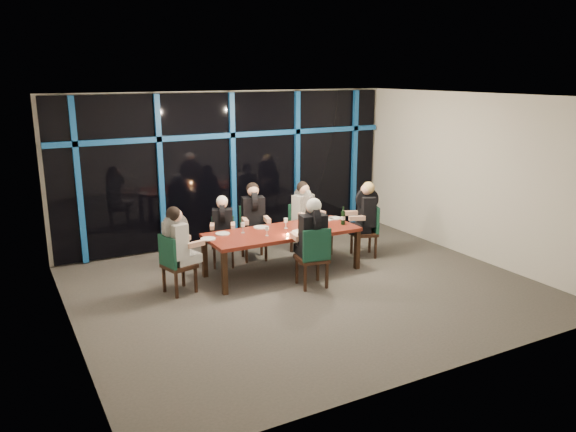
{
  "coord_description": "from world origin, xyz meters",
  "views": [
    {
      "loc": [
        -4.25,
        -7.26,
        3.34
      ],
      "look_at": [
        0.0,
        0.6,
        1.05
      ],
      "focal_mm": 35.0,
      "sensor_mm": 36.0,
      "label": 1
    }
  ],
  "objects_px": {
    "chair_near_mid": "(314,255)",
    "diner_far_right": "(304,207)",
    "chair_far_right": "(301,225)",
    "diner_far_mid": "(254,210)",
    "diner_end_right": "(365,208)",
    "dining_table": "(282,234)",
    "chair_far_mid": "(253,229)",
    "chair_end_left": "(174,261)",
    "chair_end_right": "(368,228)",
    "diner_far_left": "(223,221)",
    "diner_near_mid": "(312,229)",
    "water_pitcher": "(322,221)",
    "diner_end_left": "(177,237)",
    "wine_bottle": "(343,218)",
    "chair_far_left": "(223,239)"
  },
  "relations": [
    {
      "from": "chair_near_mid",
      "to": "diner_far_right",
      "type": "distance_m",
      "value": 1.87
    },
    {
      "from": "chair_far_right",
      "to": "diner_far_mid",
      "type": "relative_size",
      "value": 0.99
    },
    {
      "from": "diner_far_right",
      "to": "diner_end_right",
      "type": "distance_m",
      "value": 1.13
    },
    {
      "from": "dining_table",
      "to": "chair_far_mid",
      "type": "relative_size",
      "value": 2.68
    },
    {
      "from": "dining_table",
      "to": "chair_end_left",
      "type": "distance_m",
      "value": 1.91
    },
    {
      "from": "chair_end_right",
      "to": "diner_far_mid",
      "type": "bearing_deg",
      "value": -94.45
    },
    {
      "from": "dining_table",
      "to": "diner_far_left",
      "type": "distance_m",
      "value": 1.12
    },
    {
      "from": "dining_table",
      "to": "diner_near_mid",
      "type": "xyz_separation_m",
      "value": [
        0.12,
        -0.77,
        0.27
      ]
    },
    {
      "from": "chair_end_right",
      "to": "diner_far_left",
      "type": "bearing_deg",
      "value": -87.34
    },
    {
      "from": "chair_far_mid",
      "to": "chair_end_left",
      "type": "distance_m",
      "value": 2.08
    },
    {
      "from": "diner_end_right",
      "to": "diner_near_mid",
      "type": "xyz_separation_m",
      "value": [
        -1.63,
        -0.85,
        0.03
      ]
    },
    {
      "from": "diner_far_left",
      "to": "diner_end_right",
      "type": "relative_size",
      "value": 0.9
    },
    {
      "from": "diner_far_left",
      "to": "diner_end_right",
      "type": "xyz_separation_m",
      "value": [
        2.51,
        -0.73,
        0.09
      ]
    },
    {
      "from": "diner_near_mid",
      "to": "diner_far_mid",
      "type": "bearing_deg",
      "value": -73.56
    },
    {
      "from": "chair_end_right",
      "to": "water_pitcher",
      "type": "height_order",
      "value": "chair_end_right"
    },
    {
      "from": "chair_end_left",
      "to": "diner_far_mid",
      "type": "height_order",
      "value": "diner_far_mid"
    },
    {
      "from": "chair_near_mid",
      "to": "water_pitcher",
      "type": "distance_m",
      "value": 1.0
    },
    {
      "from": "dining_table",
      "to": "diner_far_mid",
      "type": "relative_size",
      "value": 2.75
    },
    {
      "from": "diner_far_right",
      "to": "chair_end_left",
      "type": "bearing_deg",
      "value": -178.18
    },
    {
      "from": "diner_end_left",
      "to": "diner_end_right",
      "type": "xyz_separation_m",
      "value": [
        3.58,
        0.1,
        0.02
      ]
    },
    {
      "from": "diner_far_left",
      "to": "chair_end_right",
      "type": "bearing_deg",
      "value": 5.78
    },
    {
      "from": "diner_far_left",
      "to": "diner_end_right",
      "type": "distance_m",
      "value": 2.62
    },
    {
      "from": "diner_end_left",
      "to": "diner_end_right",
      "type": "bearing_deg",
      "value": -103.33
    },
    {
      "from": "chair_far_mid",
      "to": "diner_far_left",
      "type": "bearing_deg",
      "value": -152.86
    },
    {
      "from": "water_pitcher",
      "to": "dining_table",
      "type": "bearing_deg",
      "value": 165.49
    },
    {
      "from": "chair_end_left",
      "to": "chair_end_right",
      "type": "xyz_separation_m",
      "value": [
        3.74,
        0.1,
        0.01
      ]
    },
    {
      "from": "diner_near_mid",
      "to": "wine_bottle",
      "type": "xyz_separation_m",
      "value": [
        1.0,
        0.61,
        -0.08
      ]
    },
    {
      "from": "chair_far_left",
      "to": "diner_end_right",
      "type": "relative_size",
      "value": 0.92
    },
    {
      "from": "diner_far_right",
      "to": "diner_far_mid",
      "type": "bearing_deg",
      "value": 159.74
    },
    {
      "from": "chair_far_mid",
      "to": "diner_end_right",
      "type": "distance_m",
      "value": 2.1
    },
    {
      "from": "chair_end_left",
      "to": "water_pitcher",
      "type": "relative_size",
      "value": 4.98
    },
    {
      "from": "chair_far_mid",
      "to": "chair_far_right",
      "type": "bearing_deg",
      "value": 7.25
    },
    {
      "from": "chair_far_right",
      "to": "diner_end_left",
      "type": "height_order",
      "value": "diner_end_left"
    },
    {
      "from": "chair_far_mid",
      "to": "chair_end_right",
      "type": "distance_m",
      "value": 2.14
    },
    {
      "from": "chair_near_mid",
      "to": "wine_bottle",
      "type": "height_order",
      "value": "wine_bottle"
    },
    {
      "from": "chair_far_mid",
      "to": "chair_near_mid",
      "type": "relative_size",
      "value": 0.98
    },
    {
      "from": "chair_far_left",
      "to": "chair_end_left",
      "type": "bearing_deg",
      "value": -119.77
    },
    {
      "from": "diner_far_mid",
      "to": "wine_bottle",
      "type": "bearing_deg",
      "value": -27.62
    },
    {
      "from": "chair_end_left",
      "to": "diner_end_right",
      "type": "height_order",
      "value": "diner_end_right"
    },
    {
      "from": "chair_far_right",
      "to": "diner_far_right",
      "type": "bearing_deg",
      "value": -90.0
    },
    {
      "from": "chair_far_right",
      "to": "wine_bottle",
      "type": "relative_size",
      "value": 2.87
    },
    {
      "from": "diner_far_mid",
      "to": "chair_far_mid",
      "type": "bearing_deg",
      "value": 90.0
    },
    {
      "from": "diner_far_left",
      "to": "chair_far_right",
      "type": "bearing_deg",
      "value": 24.68
    },
    {
      "from": "chair_far_right",
      "to": "diner_end_right",
      "type": "bearing_deg",
      "value": -57.45
    },
    {
      "from": "chair_far_mid",
      "to": "chair_end_left",
      "type": "xyz_separation_m",
      "value": [
        -1.81,
        -1.02,
        -0.01
      ]
    },
    {
      "from": "chair_far_right",
      "to": "diner_far_mid",
      "type": "xyz_separation_m",
      "value": [
        -0.99,
        0.01,
        0.41
      ]
    },
    {
      "from": "diner_far_right",
      "to": "water_pitcher",
      "type": "xyz_separation_m",
      "value": [
        -0.18,
        -0.92,
        -0.05
      ]
    },
    {
      "from": "diner_end_left",
      "to": "diner_near_mid",
      "type": "distance_m",
      "value": 2.09
    },
    {
      "from": "chair_far_left",
      "to": "diner_far_mid",
      "type": "xyz_separation_m",
      "value": [
        0.61,
        0.02,
        0.45
      ]
    },
    {
      "from": "chair_end_left",
      "to": "diner_near_mid",
      "type": "relative_size",
      "value": 0.97
    }
  ]
}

